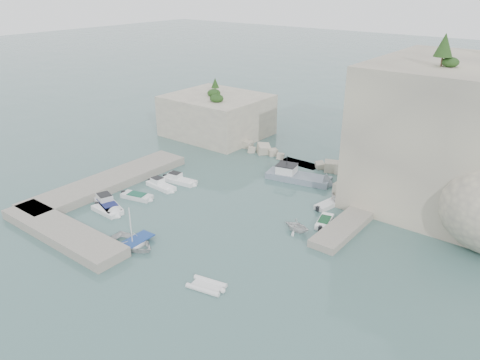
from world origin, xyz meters
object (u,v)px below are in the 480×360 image
Objects in this scene: inflatable_dinghy at (207,287)px; rowboat at (133,246)px; tender_east_d at (349,207)px; tender_east_a at (297,231)px; motorboat_b at (161,188)px; motorboat_a at (180,182)px; tender_east_c at (328,206)px; tender_east_b at (324,224)px; motorboat_e at (108,212)px; work_boat at (298,180)px; motorboat_c at (137,198)px; motorboat_d at (108,206)px.

rowboat is at bearing 165.59° from inflatable_dinghy.
tender_east_a is at bearing 160.89° from tender_east_d.
rowboat is at bearing -50.83° from motorboat_b.
tender_east_c is at bearing 9.27° from motorboat_a.
tender_east_b is 5.58m from tender_east_d.
tender_east_d is at bearing -34.41° from rowboat.
motorboat_e is 8.97m from rowboat.
motorboat_a is at bearing 80.87° from tender_east_b.
motorboat_a is 22.84m from tender_east_d.
work_boat is (4.60, 25.41, 0.00)m from rowboat.
motorboat_c is 0.95× the size of tender_east_d.
rowboat is (9.63, -4.17, 0.00)m from motorboat_d.
tender_east_c is (11.68, 20.89, 0.00)m from rowboat.
motorboat_c is at bearing 94.27° from motorboat_e.
tender_east_d is (2.10, 1.33, 0.00)m from tender_east_c.
tender_east_d is at bearing 42.56° from motorboat_e.
motorboat_b reaches higher than tender_east_b.
motorboat_a is at bearing 102.00° from tender_east_d.
tender_east_a reaches higher than motorboat_a.
tender_east_c is (0.90, 21.39, 0.00)m from inflatable_dinghy.
rowboat reaches higher than tender_east_b.
tender_east_c is (-1.75, 4.24, 0.00)m from tender_east_b.
motorboat_a and motorboat_d have the same top height.
motorboat_a is at bearing 98.12° from motorboat_d.
motorboat_a reaches higher than motorboat_c.
inflatable_dinghy is at bearing -171.27° from tender_east_c.
rowboat is at bearing 127.04° from tender_east_b.
tender_east_c is at bearing -45.12° from work_boat.
motorboat_c is 0.98× the size of motorboat_e.
motorboat_a is 21.34m from tender_east_b.
work_boat reaches higher than motorboat_b.
tender_east_a reaches higher than motorboat_c.
tender_east_a is (21.47, 9.09, 0.00)m from motorboat_d.
motorboat_a is 6.92m from motorboat_c.
motorboat_c is 1.11× the size of tender_east_b.
motorboat_b reaches higher than rowboat.
motorboat_a is 24.10m from inflatable_dinghy.
motorboat_b is 1.12× the size of motorboat_c.
inflatable_dinghy is (19.35, -8.43, 0.00)m from motorboat_c.
motorboat_d is 29.55m from tender_east_d.
work_boat is at bearing 38.84° from motorboat_c.
tender_east_a reaches higher than inflatable_dinghy.
rowboat is 26.14m from tender_east_d.
tender_east_b is (1.58, 3.39, 0.00)m from tender_east_a.
motorboat_b is 1.13× the size of tender_east_c.
motorboat_d is 27.08m from tender_east_c.
motorboat_c is 1.20× the size of inflatable_dinghy.
tender_east_d reaches higher than tender_east_b.
rowboat is 1.82× the size of tender_east_a.
tender_east_a is at bearing 0.50° from motorboat_c.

